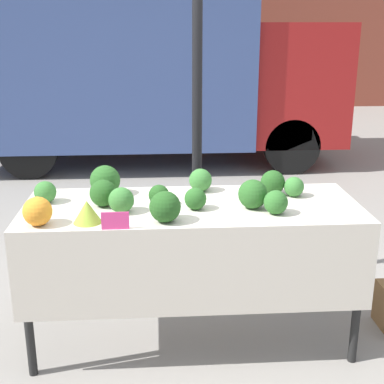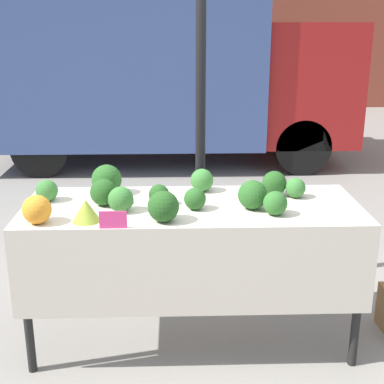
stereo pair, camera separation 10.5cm
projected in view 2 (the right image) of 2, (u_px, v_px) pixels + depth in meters
The scene contains 20 objects.
ground_plane at pixel (192, 337), 3.45m from camera, with size 40.00×40.00×0.00m, color gray.
building_facade at pixel (178, 0), 12.18m from camera, with size 16.00×0.60×4.86m.
tent_pole at pixel (200, 143), 3.76m from camera, with size 0.07×0.07×2.25m.
parked_truck at pixel (156, 65), 7.48m from camera, with size 5.05×2.03×2.56m.
market_table at pixel (192, 228), 3.15m from camera, with size 2.00×0.76×0.90m.
orange_cauliflower at pixel (37, 209), 2.86m from camera, with size 0.16×0.16×0.16m.
romanesco_head at pixel (86, 210), 2.89m from camera, with size 0.16×0.16×0.12m.
broccoli_head_0 at pixel (104, 192), 3.15m from camera, with size 0.16×0.16×0.16m.
broccoli_head_1 at pixel (295, 188), 3.29m from camera, with size 0.12×0.12×0.12m.
broccoli_head_2 at pixel (163, 206), 2.89m from camera, with size 0.17×0.17×0.17m.
broccoli_head_3 at pixel (274, 183), 3.34m from camera, with size 0.15×0.15×0.15m.
broccoli_head_4 at pixel (47, 191), 3.22m from camera, with size 0.13×0.13×0.13m.
broccoli_head_5 at pixel (107, 180), 3.35m from camera, with size 0.19×0.19×0.19m.
broccoli_head_6 at pixel (275, 203), 2.99m from camera, with size 0.14×0.14×0.14m.
broccoli_head_7 at pixel (159, 195), 3.16m from camera, with size 0.12×0.12×0.12m.
broccoli_head_8 at pixel (195, 199), 3.08m from camera, with size 0.13×0.13×0.13m.
broccoli_head_9 at pixel (121, 199), 3.04m from camera, with size 0.15×0.15×0.15m.
broccoli_head_10 at pixel (253, 195), 3.08m from camera, with size 0.17×0.17×0.17m.
broccoli_head_11 at pixel (202, 180), 3.41m from camera, with size 0.15×0.15×0.15m.
price_sign at pixel (113, 220), 2.80m from camera, with size 0.15×0.01×0.10m.
Camera 2 is at (-0.10, -3.00, 1.94)m, focal length 50.00 mm.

